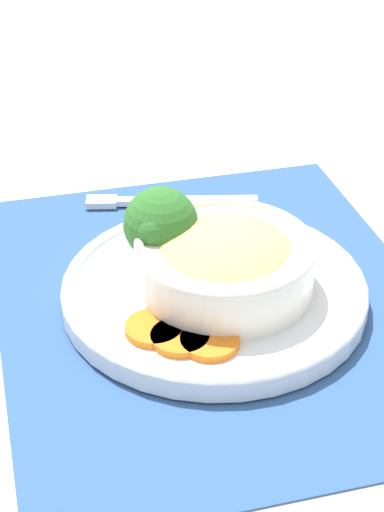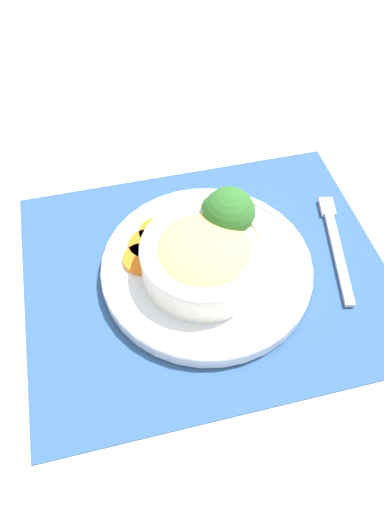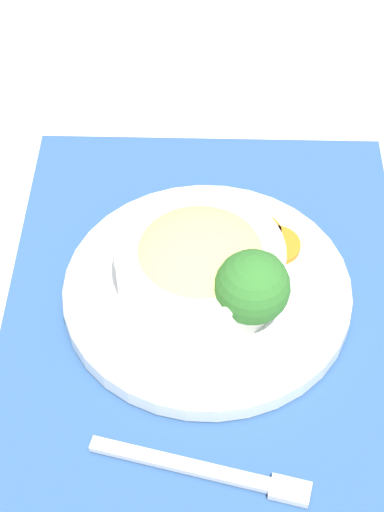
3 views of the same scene
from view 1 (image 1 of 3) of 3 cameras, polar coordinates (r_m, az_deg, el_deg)
name	(u,v)px [view 1 (image 1 of 3)]	position (r m, az deg, el deg)	size (l,w,h in m)	color
ground_plane	(214,303)	(0.77, 1.47, -3.16)	(4.00, 4.00, 0.00)	beige
placemat	(214,301)	(0.77, 1.47, -3.04)	(0.51, 0.43, 0.00)	#2D5184
plate	(214,289)	(0.76, 1.48, -2.23)	(0.27, 0.27, 0.02)	silver
bowl	(225,261)	(0.74, 2.20, -0.30)	(0.16, 0.16, 0.06)	silver
broccoli_floret	(161,225)	(0.75, -2.11, 2.09)	(0.07, 0.07, 0.08)	#84AD5B
carrot_slice_near	(154,328)	(0.70, -2.55, -4.84)	(0.05, 0.05, 0.01)	orange
carrot_slice_middle	(180,337)	(0.69, -0.80, -5.44)	(0.05, 0.05, 0.01)	orange
carrot_slice_far	(210,341)	(0.69, 1.19, -5.70)	(0.05, 0.05, 0.01)	orange
fork	(154,201)	(0.91, -2.52, 3.67)	(0.04, 0.18, 0.01)	silver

